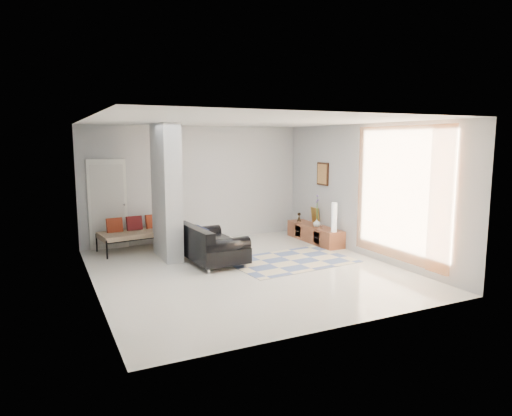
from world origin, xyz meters
name	(u,v)px	position (x,y,z in m)	size (l,w,h in m)	color
floor	(246,270)	(0.00, 0.00, 0.00)	(6.00, 6.00, 0.00)	white
ceiling	(246,121)	(0.00, 0.00, 2.80)	(6.00, 6.00, 0.00)	white
wall_back	(196,184)	(0.00, 3.00, 1.40)	(6.00, 6.00, 0.00)	#B2B5B7
wall_front	(343,223)	(0.00, -3.00, 1.40)	(6.00, 6.00, 0.00)	#B2B5B7
wall_left	(91,206)	(-2.75, 0.00, 1.40)	(6.00, 6.00, 0.00)	#B2B5B7
wall_right	(364,190)	(2.75, 0.00, 1.40)	(6.00, 6.00, 0.00)	#B2B5B7
partition_column	(166,192)	(-1.10, 1.60, 1.40)	(0.35, 1.20, 2.80)	#A3A8AA
hallway_door	(108,204)	(-2.10, 2.96, 1.02)	(0.85, 0.06, 2.04)	white
curtain	(400,194)	(2.67, -1.15, 1.45)	(2.55, 2.55, 0.00)	orange
wall_art	(323,174)	(2.72, 1.52, 1.65)	(0.04, 0.45, 0.55)	#381D0F
media_console	(315,233)	(2.52, 1.52, 0.20)	(0.45, 1.90, 0.80)	brown
loveseat	(209,245)	(-0.45, 0.81, 0.35)	(1.06, 1.69, 0.76)	silver
daybed	(143,232)	(-1.43, 2.53, 0.41)	(2.04, 1.09, 0.77)	black
area_rug	(291,261)	(1.09, 0.20, 0.01)	(2.47, 1.64, 0.01)	beige
cylinder_lamp	(334,217)	(2.50, 0.70, 0.73)	(0.12, 0.12, 0.66)	white
bronze_figurine	(299,217)	(2.47, 2.18, 0.51)	(0.11, 0.11, 0.23)	black
vase	(317,223)	(2.47, 1.36, 0.50)	(0.19, 0.19, 0.20)	silver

